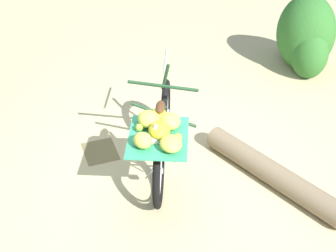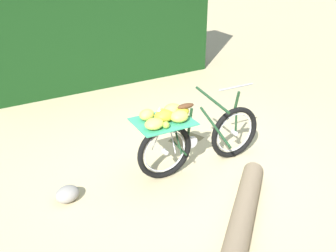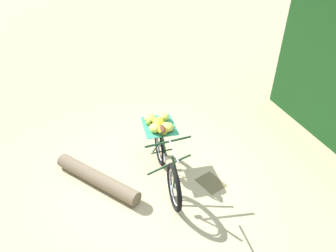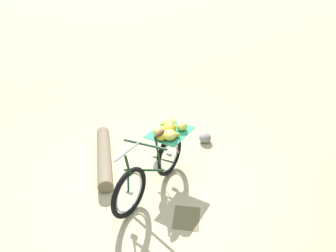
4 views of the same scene
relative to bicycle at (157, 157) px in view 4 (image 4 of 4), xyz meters
name	(u,v)px [view 4 (image 4 of 4)]	position (x,y,z in m)	size (l,w,h in m)	color
ground_plane	(157,190)	(-0.14, -0.02, -0.53)	(60.00, 60.00, 0.00)	#C6B284
bicycle	(157,157)	(0.00, 0.00, 0.00)	(1.75, 1.00, 1.03)	black
fallen_log	(104,156)	(0.47, 1.04, -0.41)	(0.24, 0.24, 1.70)	#7F6B51
path_stone	(205,138)	(1.39, -0.70, -0.44)	(0.28, 0.24, 0.18)	gray
leaf_litter_patch	(186,218)	(-0.64, -0.51, -0.53)	(0.44, 0.36, 0.01)	olive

